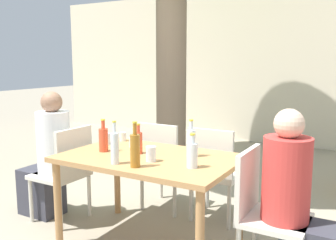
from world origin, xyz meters
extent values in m
cube|color=beige|center=(0.00, 4.37, 1.40)|extent=(10.00, 0.08, 2.80)
cylinder|color=#7A6651|center=(-0.76, 1.71, 1.37)|extent=(0.38, 0.38, 2.74)
cube|color=#B27F4C|center=(0.00, 0.00, 0.74)|extent=(1.39, 0.90, 0.04)
cylinder|color=#B27F4C|center=(-0.64, -0.39, 0.36)|extent=(0.06, 0.06, 0.72)
cylinder|color=#B27F4C|center=(-0.64, 0.39, 0.36)|extent=(0.06, 0.06, 0.72)
cylinder|color=#B27F4C|center=(0.64, 0.39, 0.36)|extent=(0.06, 0.06, 0.72)
cube|color=beige|center=(-1.02, 0.00, 0.44)|extent=(0.44, 0.44, 0.04)
cube|color=beige|center=(-0.82, 0.00, 0.68)|extent=(0.04, 0.44, 0.45)
cylinder|color=beige|center=(-1.21, 0.19, 0.21)|extent=(0.04, 0.04, 0.42)
cylinder|color=beige|center=(-1.21, -0.19, 0.21)|extent=(0.04, 0.04, 0.42)
cylinder|color=beige|center=(-0.83, 0.19, 0.21)|extent=(0.04, 0.04, 0.42)
cylinder|color=beige|center=(-0.83, -0.19, 0.21)|extent=(0.04, 0.04, 0.42)
cube|color=beige|center=(1.02, 0.00, 0.44)|extent=(0.44, 0.44, 0.04)
cube|color=beige|center=(0.82, 0.00, 0.68)|extent=(0.04, 0.44, 0.45)
cylinder|color=beige|center=(0.83, 0.19, 0.21)|extent=(0.04, 0.04, 0.42)
cube|color=beige|center=(-0.28, 0.77, 0.44)|extent=(0.44, 0.44, 0.04)
cube|color=beige|center=(-0.28, 0.57, 0.68)|extent=(0.44, 0.04, 0.45)
cylinder|color=beige|center=(-0.09, 0.96, 0.21)|extent=(0.04, 0.04, 0.42)
cylinder|color=beige|center=(-0.47, 0.96, 0.21)|extent=(0.04, 0.04, 0.42)
cylinder|color=beige|center=(-0.09, 0.58, 0.21)|extent=(0.04, 0.04, 0.42)
cylinder|color=beige|center=(-0.47, 0.58, 0.21)|extent=(0.04, 0.04, 0.42)
cube|color=beige|center=(0.28, 0.77, 0.44)|extent=(0.44, 0.44, 0.04)
cube|color=beige|center=(0.28, 0.57, 0.68)|extent=(0.44, 0.04, 0.45)
cylinder|color=beige|center=(0.47, 0.96, 0.21)|extent=(0.04, 0.04, 0.42)
cylinder|color=beige|center=(0.09, 0.96, 0.21)|extent=(0.04, 0.04, 0.42)
cylinder|color=beige|center=(0.47, 0.58, 0.21)|extent=(0.04, 0.04, 0.42)
cylinder|color=beige|center=(0.09, 0.58, 0.21)|extent=(0.04, 0.04, 0.42)
cube|color=#383842|center=(-1.28, 0.00, 0.23)|extent=(0.40, 0.28, 0.46)
cylinder|color=white|center=(-1.08, 0.00, 0.75)|extent=(0.31, 0.31, 0.59)
sphere|color=#936B51|center=(-1.08, 0.00, 1.13)|extent=(0.20, 0.20, 0.20)
cylinder|color=#C63833|center=(1.08, 0.00, 0.74)|extent=(0.32, 0.32, 0.56)
sphere|color=beige|center=(1.08, 0.00, 1.11)|extent=(0.20, 0.20, 0.20)
cylinder|color=#DB4C2D|center=(-0.41, -0.07, 0.85)|extent=(0.08, 0.08, 0.20)
cylinder|color=#DB4C2D|center=(-0.41, -0.07, 0.99)|extent=(0.03, 0.03, 0.07)
cylinder|color=gold|center=(-0.41, -0.07, 1.03)|extent=(0.04, 0.04, 0.01)
cylinder|color=silver|center=(0.30, 0.15, 0.86)|extent=(0.07, 0.07, 0.21)
cylinder|color=silver|center=(0.30, 0.15, 1.01)|extent=(0.03, 0.03, 0.07)
cylinder|color=gold|center=(0.30, 0.15, 1.05)|extent=(0.03, 0.03, 0.01)
cylinder|color=#9E661E|center=(0.08, -0.32, 0.87)|extent=(0.07, 0.07, 0.24)
cylinder|color=#9E661E|center=(0.08, -0.32, 1.03)|extent=(0.03, 0.03, 0.08)
cylinder|color=gold|center=(0.08, -0.32, 1.08)|extent=(0.03, 0.03, 0.01)
cylinder|color=silver|center=(0.44, -0.13, 0.84)|extent=(0.08, 0.08, 0.18)
cylinder|color=silver|center=(0.44, -0.13, 0.96)|extent=(0.03, 0.03, 0.06)
cylinder|color=gold|center=(0.44, -0.13, 1.00)|extent=(0.04, 0.04, 0.01)
cylinder|color=#DB4C2D|center=(-0.12, 0.02, 0.84)|extent=(0.06, 0.06, 0.18)
cylinder|color=#DB4C2D|center=(-0.12, 0.02, 0.96)|extent=(0.03, 0.03, 0.06)
cylinder|color=gold|center=(-0.12, 0.02, 1.00)|extent=(0.03, 0.03, 0.01)
cylinder|color=silver|center=(-0.09, -0.32, 0.87)|extent=(0.06, 0.06, 0.23)
cylinder|color=silver|center=(-0.09, -0.32, 1.03)|extent=(0.02, 0.02, 0.08)
cylinder|color=gold|center=(-0.09, -0.32, 1.07)|extent=(0.03, 0.03, 0.01)
cylinder|color=silver|center=(-0.53, 0.35, 0.80)|extent=(0.06, 0.06, 0.08)
cylinder|color=white|center=(0.10, -0.13, 0.81)|extent=(0.08, 0.08, 0.12)
cylinder|color=silver|center=(-0.56, 0.16, 0.81)|extent=(0.06, 0.06, 0.10)
cylinder|color=silver|center=(-0.29, 0.19, 0.80)|extent=(0.07, 0.07, 0.08)
camera|label=1|loc=(1.58, -2.45, 1.51)|focal=40.00mm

